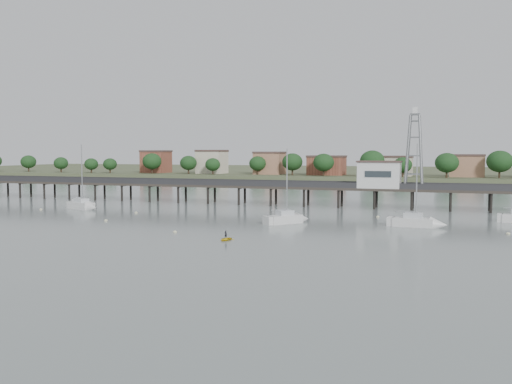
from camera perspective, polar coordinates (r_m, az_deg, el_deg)
ground_plane at (r=65.49m, az=-16.61°, el=-5.89°), size 500.00×500.00×0.00m
pier at (r=118.95m, az=0.15°, el=0.55°), size 150.00×5.00×5.50m
pier_building at (r=113.50m, az=12.23°, el=1.74°), size 8.40×5.40×5.30m
lattice_tower at (r=112.90m, az=15.55°, el=3.92°), size 3.20×3.20×15.50m
sailboat_b at (r=114.51m, az=-16.73°, el=-1.34°), size 8.21×5.21×13.14m
sailboat_d at (r=87.54m, az=16.22°, el=-2.97°), size 8.00×3.07×12.94m
sailboat_c at (r=88.99m, az=3.47°, el=-2.69°), size 6.34×6.95×12.15m
white_tender at (r=128.85m, az=-17.25°, el=-0.88°), size 3.43×1.86×1.26m
yellow_dinghy at (r=71.98m, az=-3.05°, el=-4.83°), size 1.67×0.64×2.28m
dinghy_occupant at (r=71.98m, az=-3.05°, el=-4.83°), size 0.42×1.00×0.24m
mooring_buoys at (r=92.64m, az=-4.46°, el=-2.78°), size 81.70×27.65×0.39m
far_shore at (r=294.82m, az=11.22°, el=2.05°), size 500.00×170.00×10.40m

